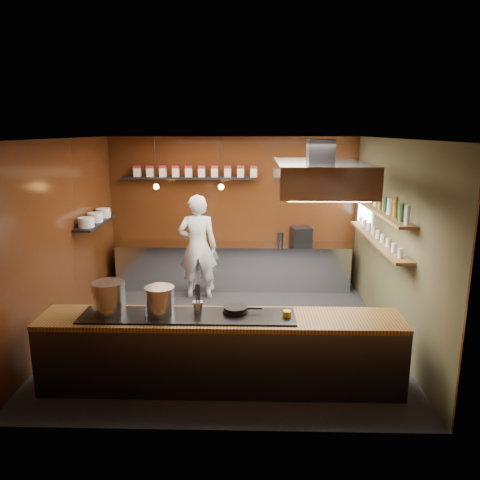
{
  "coord_description": "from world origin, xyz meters",
  "views": [
    {
      "loc": [
        0.37,
        -6.88,
        3.12
      ],
      "look_at": [
        0.18,
        0.4,
        1.4
      ],
      "focal_mm": 35.0,
      "sensor_mm": 36.0,
      "label": 1
    }
  ],
  "objects_px": {
    "stockpot_large": "(109,297)",
    "stockpot_small": "(160,300)",
    "extractor_hood": "(320,176)",
    "espresso_machine": "(301,236)",
    "chef": "(198,247)"
  },
  "relations": [
    {
      "from": "espresso_machine",
      "to": "chef",
      "type": "relative_size",
      "value": 0.19
    },
    {
      "from": "stockpot_small",
      "to": "espresso_machine",
      "type": "bearing_deg",
      "value": 60.44
    },
    {
      "from": "stockpot_large",
      "to": "extractor_hood",
      "type": "bearing_deg",
      "value": 23.21
    },
    {
      "from": "extractor_hood",
      "to": "stockpot_large",
      "type": "distance_m",
      "value": 3.21
    },
    {
      "from": "extractor_hood",
      "to": "stockpot_small",
      "type": "distance_m",
      "value": 2.73
    },
    {
      "from": "stockpot_small",
      "to": "chef",
      "type": "distance_m",
      "value": 3.16
    },
    {
      "from": "extractor_hood",
      "to": "stockpot_small",
      "type": "bearing_deg",
      "value": -150.33
    },
    {
      "from": "chef",
      "to": "espresso_machine",
      "type": "bearing_deg",
      "value": -170.05
    },
    {
      "from": "extractor_hood",
      "to": "chef",
      "type": "distance_m",
      "value": 3.17
    },
    {
      "from": "extractor_hood",
      "to": "espresso_machine",
      "type": "distance_m",
      "value": 2.88
    },
    {
      "from": "extractor_hood",
      "to": "chef",
      "type": "height_order",
      "value": "extractor_hood"
    },
    {
      "from": "extractor_hood",
      "to": "espresso_machine",
      "type": "height_order",
      "value": "extractor_hood"
    },
    {
      "from": "stockpot_large",
      "to": "stockpot_small",
      "type": "height_order",
      "value": "stockpot_large"
    },
    {
      "from": "stockpot_small",
      "to": "espresso_machine",
      "type": "height_order",
      "value": "stockpot_small"
    },
    {
      "from": "extractor_hood",
      "to": "stockpot_small",
      "type": "height_order",
      "value": "extractor_hood"
    }
  ]
}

